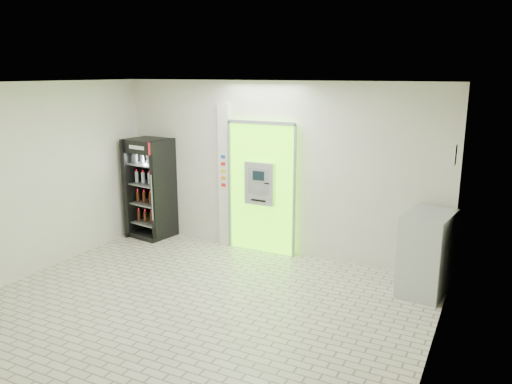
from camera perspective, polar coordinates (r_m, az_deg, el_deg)
The scene contains 7 objects.
ground at distance 7.07m, azimuth -6.61°, elevation -12.87°, with size 6.00×6.00×0.00m, color beige.
room_shell at distance 6.47m, azimuth -7.05°, elevation 1.91°, with size 6.00×6.00×6.00m.
atm_assembly at distance 8.76m, azimuth 0.73°, elevation 0.59°, with size 1.30×0.24×2.33m.
pillar at distance 9.12m, azimuth -3.58°, elevation 1.92°, with size 0.22×0.11×2.60m.
beverage_cooler at distance 9.82m, azimuth -11.95°, elevation 0.21°, with size 0.81×0.76×1.92m.
steel_cabinet at distance 7.64m, azimuth 18.94°, elevation -6.61°, with size 0.73×0.97×1.19m.
exit_sign at distance 6.76m, azimuth 21.80°, elevation 3.96°, with size 0.02×0.22×0.26m.
Camera 1 is at (3.53, -5.26, 3.13)m, focal length 35.00 mm.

